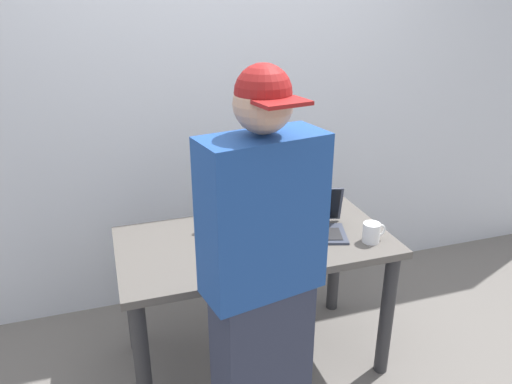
{
  "coord_description": "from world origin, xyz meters",
  "views": [
    {
      "loc": [
        -0.65,
        -2.03,
        1.87
      ],
      "look_at": [
        0.01,
        0.0,
        0.99
      ],
      "focal_mm": 34.22,
      "sensor_mm": 36.0,
      "label": 1
    }
  ],
  "objects_px": {
    "beer_bottle_amber": "(238,201)",
    "person_figure": "(262,295)",
    "beer_bottle_dark": "(221,205)",
    "laptop": "(312,222)",
    "coffee_mug": "(372,232)"
  },
  "relations": [
    {
      "from": "beer_bottle_amber",
      "to": "person_figure",
      "type": "height_order",
      "value": "person_figure"
    },
    {
      "from": "beer_bottle_dark",
      "to": "beer_bottle_amber",
      "type": "xyz_separation_m",
      "value": [
        0.1,
        0.02,
        0.0
      ]
    },
    {
      "from": "laptop",
      "to": "beer_bottle_dark",
      "type": "relative_size",
      "value": 1.36
    },
    {
      "from": "beer_bottle_dark",
      "to": "person_figure",
      "type": "xyz_separation_m",
      "value": [
        -0.06,
        -0.82,
        -0.0
      ]
    },
    {
      "from": "laptop",
      "to": "beer_bottle_dark",
      "type": "xyz_separation_m",
      "value": [
        -0.42,
        0.2,
        0.07
      ]
    },
    {
      "from": "beer_bottle_amber",
      "to": "coffee_mug",
      "type": "xyz_separation_m",
      "value": [
        0.55,
        -0.42,
        -0.07
      ]
    },
    {
      "from": "beer_bottle_amber",
      "to": "laptop",
      "type": "bearing_deg",
      "value": -34.03
    },
    {
      "from": "beer_bottle_dark",
      "to": "beer_bottle_amber",
      "type": "height_order",
      "value": "beer_bottle_amber"
    },
    {
      "from": "beer_bottle_dark",
      "to": "person_figure",
      "type": "distance_m",
      "value": 0.82
    },
    {
      "from": "laptop",
      "to": "beer_bottle_amber",
      "type": "height_order",
      "value": "beer_bottle_amber"
    },
    {
      "from": "person_figure",
      "to": "beer_bottle_amber",
      "type": "bearing_deg",
      "value": 79.83
    },
    {
      "from": "beer_bottle_dark",
      "to": "coffee_mug",
      "type": "relative_size",
      "value": 2.44
    },
    {
      "from": "beer_bottle_dark",
      "to": "person_figure",
      "type": "relative_size",
      "value": 0.17
    },
    {
      "from": "beer_bottle_amber",
      "to": "coffee_mug",
      "type": "relative_size",
      "value": 2.57
    },
    {
      "from": "beer_bottle_amber",
      "to": "coffee_mug",
      "type": "distance_m",
      "value": 0.7
    }
  ]
}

